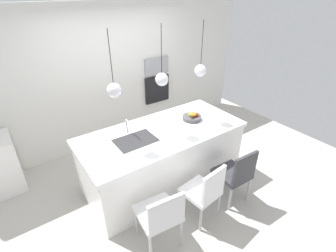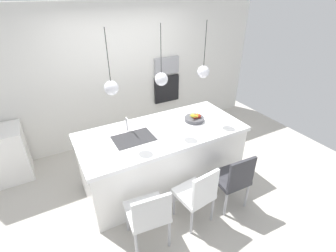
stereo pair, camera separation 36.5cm
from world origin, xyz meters
TOP-DOWN VIEW (x-y plane):
  - floor at (0.00, 0.00)m, footprint 6.60×6.60m
  - back_wall at (0.00, 1.65)m, footprint 6.00×0.10m
  - kitchen_island at (0.00, 0.00)m, footprint 2.45×1.11m
  - sink_basin at (-0.45, 0.00)m, footprint 0.56×0.40m
  - faucet at (-0.45, 0.21)m, footprint 0.02×0.17m
  - fruit_bowl at (0.59, 0.02)m, footprint 0.30×0.30m
  - microwave at (0.93, 1.58)m, footprint 0.54×0.08m
  - oven at (0.93, 1.58)m, footprint 0.56×0.08m
  - chair_near at (-0.67, -0.94)m, footprint 0.51×0.52m
  - chair_middle at (0.01, -0.94)m, footprint 0.46×0.48m
  - chair_far at (0.60, -0.94)m, footprint 0.45×0.46m
  - pendant_light_left at (-0.68, 0.00)m, footprint 0.17×0.17m
  - pendant_light_center at (0.00, 0.00)m, footprint 0.17×0.17m
  - pendant_light_right at (0.68, 0.00)m, footprint 0.17×0.17m

SIDE VIEW (x-z plane):
  - floor at x=0.00m, z-range 0.00..0.00m
  - kitchen_island at x=0.00m, z-range 0.00..0.94m
  - chair_middle at x=0.01m, z-range 0.05..0.93m
  - chair_far at x=0.60m, z-range 0.05..0.93m
  - chair_near at x=-0.67m, z-range 0.07..0.94m
  - oven at x=0.93m, z-range 0.61..1.17m
  - sink_basin at x=-0.45m, z-range 0.92..0.94m
  - fruit_bowl at x=0.59m, z-range 0.90..1.06m
  - faucet at x=-0.45m, z-range 0.97..1.19m
  - back_wall at x=0.00m, z-range 0.00..2.60m
  - microwave at x=0.93m, z-range 1.22..1.56m
  - pendant_light_left at x=-0.68m, z-range 1.33..2.11m
  - pendant_light_center at x=0.00m, z-range 1.33..2.11m
  - pendant_light_right at x=0.68m, z-range 1.33..2.11m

